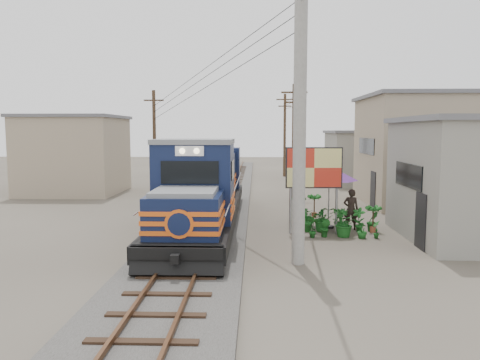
{
  "coord_description": "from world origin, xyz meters",
  "views": [
    {
      "loc": [
        2.16,
        -14.92,
        4.16
      ],
      "look_at": [
        1.53,
        3.73,
        2.2
      ],
      "focal_mm": 35.0,
      "sensor_mm": 36.0,
      "label": 1
    }
  ],
  "objects_px": {
    "market_umbrella": "(329,173)",
    "locomotive": "(205,190)",
    "billboard": "(314,170)",
    "vendor": "(351,209)"
  },
  "relations": [
    {
      "from": "market_umbrella",
      "to": "locomotive",
      "type": "bearing_deg",
      "value": -179.11
    },
    {
      "from": "locomotive",
      "to": "billboard",
      "type": "xyz_separation_m",
      "value": [
        4.51,
        -1.05,
        0.95
      ]
    },
    {
      "from": "market_umbrella",
      "to": "vendor",
      "type": "relative_size",
      "value": 1.74
    },
    {
      "from": "locomotive",
      "to": "billboard",
      "type": "relative_size",
      "value": 4.27
    },
    {
      "from": "billboard",
      "to": "vendor",
      "type": "xyz_separation_m",
      "value": [
        1.68,
        0.83,
        -1.73
      ]
    },
    {
      "from": "locomotive",
      "to": "vendor",
      "type": "relative_size",
      "value": 8.67
    },
    {
      "from": "locomotive",
      "to": "market_umbrella",
      "type": "distance_m",
      "value": 5.35
    },
    {
      "from": "locomotive",
      "to": "market_umbrella",
      "type": "xyz_separation_m",
      "value": [
        5.3,
        0.08,
        0.72
      ]
    },
    {
      "from": "billboard",
      "to": "market_umbrella",
      "type": "relative_size",
      "value": 1.17
    },
    {
      "from": "locomotive",
      "to": "billboard",
      "type": "bearing_deg",
      "value": -13.1
    }
  ]
}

